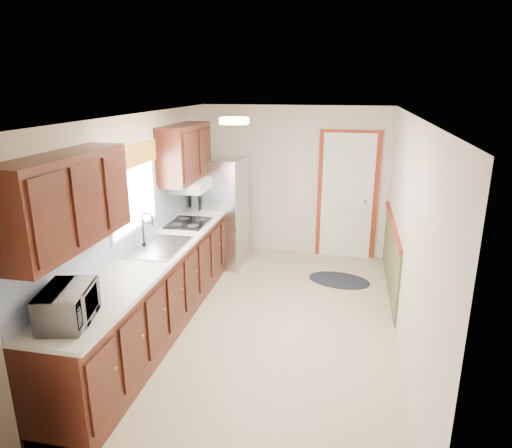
% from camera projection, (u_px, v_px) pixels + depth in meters
% --- Properties ---
extents(room_shell, '(3.20, 5.20, 2.52)m').
position_uv_depth(room_shell, '(266.00, 227.00, 5.04)').
color(room_shell, tan).
rests_on(room_shell, ground).
extents(kitchen_run, '(0.63, 4.00, 2.20)m').
position_uv_depth(kitchen_run, '(154.00, 261.00, 5.12)').
color(kitchen_run, '#34130C').
rests_on(kitchen_run, ground).
extents(back_wall_trim, '(1.12, 2.30, 2.08)m').
position_uv_depth(back_wall_trim, '(356.00, 208.00, 7.01)').
color(back_wall_trim, maroon).
rests_on(back_wall_trim, ground).
extents(ceiling_fixture, '(0.30, 0.30, 0.06)m').
position_uv_depth(ceiling_fixture, '(234.00, 121.00, 4.57)').
color(ceiling_fixture, '#FFD88C').
rests_on(ceiling_fixture, room_shell).
extents(microwave, '(0.40, 0.57, 0.35)m').
position_uv_depth(microwave, '(67.00, 302.00, 3.50)').
color(microwave, white).
rests_on(microwave, kitchen_run).
extents(refrigerator, '(0.75, 0.73, 1.67)m').
position_uv_depth(refrigerator, '(222.00, 212.00, 6.98)').
color(refrigerator, '#B7B7BC').
rests_on(refrigerator, ground).
extents(rug, '(0.98, 0.74, 0.01)m').
position_uv_depth(rug, '(339.00, 280.00, 6.57)').
color(rug, black).
rests_on(rug, ground).
extents(cooktop, '(0.49, 0.59, 0.02)m').
position_uv_depth(cooktop, '(188.00, 223.00, 6.05)').
color(cooktop, black).
rests_on(cooktop, kitchen_run).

